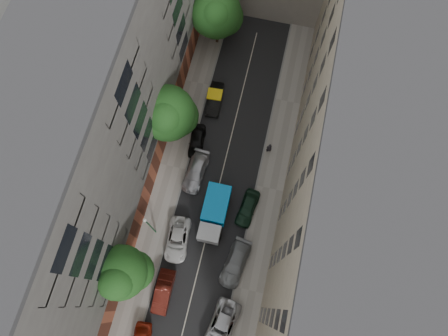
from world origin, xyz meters
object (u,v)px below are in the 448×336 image
(car_left_2, at_px, (177,239))
(tree_near, at_px, (122,274))
(tree_mid, at_px, (168,115))
(lamp_post, at_px, (149,225))
(tree_far, at_px, (217,15))
(car_right_1, at_px, (235,263))
(car_right_2, at_px, (248,208))
(pedestrian, at_px, (269,148))
(tarp_truck, at_px, (214,213))
(car_right_0, at_px, (221,327))
(car_left_3, at_px, (196,172))
(car_left_1, at_px, (163,292))
(car_left_4, at_px, (197,141))
(car_left_5, at_px, (215,99))

(car_left_2, height_order, tree_near, tree_near)
(car_left_2, xyz_separation_m, tree_near, (-3.14, -4.70, 5.62))
(tree_mid, height_order, lamp_post, tree_mid)
(tree_mid, bearing_deg, tree_far, 82.50)
(car_left_2, height_order, car_right_1, car_right_1)
(car_right_2, xyz_separation_m, tree_mid, (-9.90, 6.38, 5.05))
(tree_far, distance_m, pedestrian, 16.26)
(tarp_truck, distance_m, tree_mid, 11.15)
(car_right_2, bearing_deg, lamp_post, -144.93)
(tarp_truck, height_order, car_right_0, tarp_truck)
(car_right_2, bearing_deg, car_right_0, -82.24)
(lamp_post, bearing_deg, car_right_1, -8.38)
(car_left_3, relative_size, car_right_1, 0.97)
(car_left_1, relative_size, car_right_1, 0.87)
(tree_far, height_order, pedestrian, tree_far)
(tarp_truck, distance_m, car_right_0, 11.14)
(car_left_1, distance_m, tree_mid, 17.72)
(car_left_4, height_order, car_right_1, car_right_1)
(car_right_0, distance_m, lamp_post, 12.14)
(car_right_2, height_order, tree_mid, tree_mid)
(car_left_2, relative_size, tree_far, 0.61)
(tree_near, bearing_deg, pedestrian, 58.07)
(tree_far, relative_size, lamp_post, 1.24)
(car_left_1, height_order, tree_near, tree_near)
(car_left_5, bearing_deg, tree_far, 97.90)
(car_left_3, height_order, car_right_0, car_right_0)
(car_right_1, height_order, tree_far, tree_far)
(car_left_5, relative_size, tree_mid, 0.51)
(tree_far, bearing_deg, tree_mid, -97.50)
(lamp_post, bearing_deg, pedestrian, 50.08)
(car_right_2, bearing_deg, car_left_3, 165.08)
(tarp_truck, relative_size, car_right_2, 1.41)
(car_left_4, bearing_deg, car_left_5, 76.73)
(tarp_truck, relative_size, car_left_4, 1.46)
(tree_mid, height_order, tree_far, tree_mid)
(car_left_2, relative_size, car_right_2, 1.14)
(car_right_2, distance_m, pedestrian, 7.20)
(car_left_4, distance_m, tree_far, 14.50)
(car_right_0, xyz_separation_m, car_right_1, (0.00, 6.20, -0.01))
(car_left_3, bearing_deg, pedestrian, 35.63)
(car_right_1, relative_size, tree_mid, 0.59)
(car_right_0, bearing_deg, tarp_truck, 115.75)
(car_left_1, height_order, lamp_post, lamp_post)
(car_right_0, bearing_deg, car_left_4, 120.09)
(pedestrian, bearing_deg, lamp_post, 27.45)
(tree_mid, bearing_deg, car_left_2, -72.77)
(car_left_1, distance_m, car_left_3, 12.92)
(lamp_post, bearing_deg, car_left_3, 70.86)
(car_left_1, bearing_deg, car_left_2, 88.47)
(car_left_3, bearing_deg, car_right_1, -49.15)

